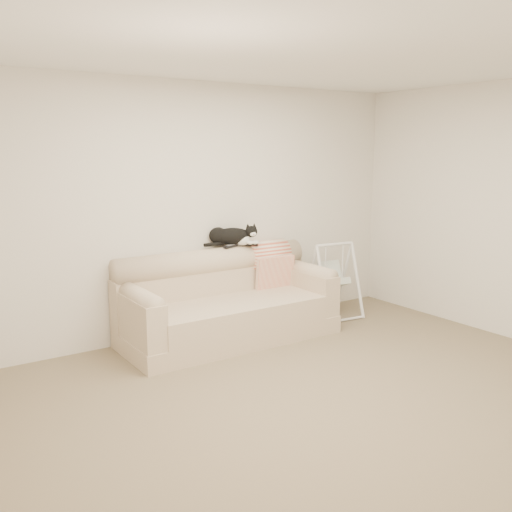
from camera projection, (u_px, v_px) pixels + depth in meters
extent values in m
plane|color=#716048|center=(323.00, 393.00, 4.55)|extent=(5.00, 5.00, 0.00)
cube|color=silver|center=(200.00, 209.00, 5.94)|extent=(5.00, 0.04, 2.60)
cube|color=white|center=(330.00, 54.00, 4.07)|extent=(5.00, 4.00, 0.02)
cube|color=tan|center=(230.00, 331.00, 5.82)|extent=(2.20, 0.90, 0.18)
cube|color=tan|center=(236.00, 314.00, 5.69)|extent=(1.80, 0.68, 0.24)
cube|color=tan|center=(213.00, 292.00, 6.04)|extent=(2.20, 0.22, 0.50)
cylinder|color=tan|center=(213.00, 262.00, 5.98)|extent=(2.16, 0.28, 0.28)
cube|color=tan|center=(138.00, 319.00, 5.22)|extent=(0.20, 0.88, 0.42)
cylinder|color=tan|center=(137.00, 296.00, 5.18)|extent=(0.18, 0.84, 0.18)
cube|color=tan|center=(306.00, 289.00, 6.31)|extent=(0.20, 0.88, 0.42)
cylinder|color=tan|center=(307.00, 271.00, 6.27)|extent=(0.18, 0.84, 0.18)
cube|color=black|center=(230.00, 246.00, 6.04)|extent=(0.19, 0.10, 0.02)
cube|color=gray|center=(230.00, 245.00, 6.03)|extent=(0.11, 0.06, 0.01)
cube|color=black|center=(250.00, 244.00, 6.15)|extent=(0.15, 0.16, 0.02)
ellipsoid|color=black|center=(232.00, 236.00, 6.07)|extent=(0.46, 0.32, 0.18)
ellipsoid|color=black|center=(218.00, 236.00, 6.04)|extent=(0.24, 0.23, 0.18)
ellipsoid|color=white|center=(243.00, 239.00, 6.08)|extent=(0.19, 0.16, 0.12)
ellipsoid|color=black|center=(251.00, 232.00, 6.08)|extent=(0.17, 0.17, 0.12)
ellipsoid|color=white|center=(253.00, 234.00, 6.03)|extent=(0.08, 0.08, 0.05)
sphere|color=#BF7272|center=(254.00, 234.00, 6.01)|extent=(0.01, 0.01, 0.01)
cone|color=black|center=(248.00, 226.00, 6.07)|extent=(0.05, 0.06, 0.06)
cone|color=black|center=(254.00, 226.00, 6.09)|extent=(0.08, 0.08, 0.06)
sphere|color=olive|center=(250.00, 231.00, 6.03)|extent=(0.02, 0.02, 0.02)
sphere|color=olive|center=(255.00, 231.00, 6.04)|extent=(0.02, 0.02, 0.02)
ellipsoid|color=white|center=(250.00, 243.00, 6.06)|extent=(0.10, 0.12, 0.04)
ellipsoid|color=white|center=(255.00, 242.00, 6.08)|extent=(0.10, 0.12, 0.04)
cylinder|color=black|center=(214.00, 244.00, 5.97)|extent=(0.23, 0.04, 0.04)
cylinder|color=#D2563A|center=(266.00, 255.00, 6.35)|extent=(0.47, 0.33, 0.33)
cube|color=#D2563A|center=(275.00, 275.00, 6.25)|extent=(0.47, 0.09, 0.42)
cylinder|color=white|center=(323.00, 285.00, 6.39)|extent=(0.07, 0.30, 0.85)
cylinder|color=white|center=(310.00, 280.00, 6.61)|extent=(0.07, 0.30, 0.85)
cylinder|color=white|center=(357.00, 280.00, 6.61)|extent=(0.07, 0.30, 0.85)
cylinder|color=white|center=(344.00, 276.00, 6.84)|extent=(0.07, 0.30, 0.85)
cylinder|color=white|center=(335.00, 244.00, 6.53)|extent=(0.49, 0.09, 0.04)
cylinder|color=white|center=(346.00, 320.00, 6.46)|extent=(0.49, 0.08, 0.03)
cylinder|color=white|center=(320.00, 308.00, 6.91)|extent=(0.49, 0.08, 0.03)
cube|color=white|center=(335.00, 283.00, 6.59)|extent=(0.31, 0.28, 0.16)
cube|color=white|center=(330.00, 270.00, 6.67)|extent=(0.29, 0.16, 0.23)
cylinder|color=white|center=(325.00, 263.00, 6.52)|extent=(0.01, 0.01, 0.40)
cylinder|color=white|center=(343.00, 261.00, 6.63)|extent=(0.01, 0.01, 0.40)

